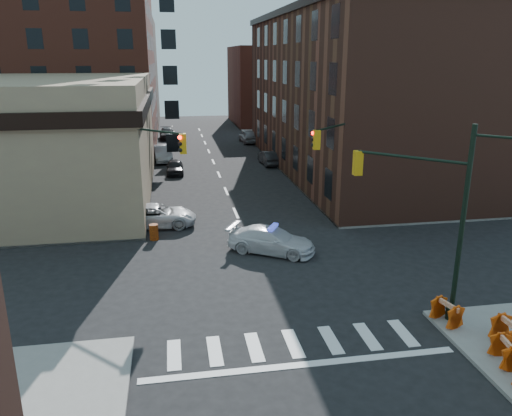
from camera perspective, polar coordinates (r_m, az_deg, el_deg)
name	(u,v)px	position (r m, az deg, el deg)	size (l,w,h in m)	color
ground	(261,271)	(25.68, 0.61, -7.24)	(140.00, 140.00, 0.00)	black
sidewalk_ne	(400,147)	(62.95, 16.18, 6.74)	(34.00, 54.50, 0.15)	gray
apartment_block	(39,43)	(64.65, -23.55, 16.94)	(25.00, 25.00, 24.00)	maroon
commercial_row_ne	(355,95)	(48.81, 11.24, 12.51)	(14.00, 34.00, 14.00)	#512B20
filler_nw	(92,73)	(85.89, -18.19, 14.47)	(20.00, 18.00, 16.00)	brown
filler_ne	(282,85)	(83.18, 3.04, 13.83)	(16.00, 16.00, 12.00)	maroon
signal_pole_se	(435,211)	(21.14, 19.78, -0.31)	(5.40, 5.27, 8.00)	black
signal_pole_nw	(143,170)	(29.09, -12.74, 4.26)	(3.58, 3.67, 8.00)	black
signal_pole_ne	(340,163)	(30.74, 9.63, 5.11)	(3.67, 3.58, 8.00)	black
tree_ne_near	(289,129)	(50.91, 3.74, 8.98)	(3.00, 3.00, 4.85)	black
tree_ne_far	(273,120)	(58.65, 1.92, 10.07)	(3.00, 3.00, 4.85)	black
police_car	(271,240)	(27.83, 1.77, -3.69)	(2.00, 4.92, 1.43)	silver
pickup	(155,216)	(32.65, -11.42, -0.85)	(2.40, 5.21, 1.45)	silver
parked_car_wnear	(175,167)	(47.18, -9.25, 4.67)	(1.54, 3.83, 1.30)	black
parked_car_wfar	(163,154)	(53.09, -10.62, 6.13)	(1.71, 4.90, 1.62)	#93949B
parked_car_wdeep	(167,134)	(67.83, -10.13, 8.38)	(1.96, 4.82, 1.40)	black
parked_car_enear	(269,158)	(50.58, 1.51, 5.76)	(1.49, 4.26, 1.40)	black
parked_car_efar	(249,136)	(63.82, -0.85, 8.21)	(1.92, 4.78, 1.63)	gray
pedestrian_a	(138,210)	(32.65, -13.30, -0.18)	(0.73, 0.48, 2.01)	black
pedestrian_b	(112,210)	(33.22, -16.09, -0.24)	(0.90, 0.70, 1.86)	black
pedestrian_c	(52,220)	(32.49, -22.25, -1.30)	(1.05, 0.44, 1.80)	black
barrel_road	(264,240)	(28.42, 0.91, -3.69)	(0.56, 0.56, 1.01)	#C85D09
barrel_bank	(154,232)	(30.38, -11.59, -2.71)	(0.53, 0.53, 0.95)	#EE4F0B
barricade_se_a	(447,313)	(21.93, 20.95, -11.11)	(1.26, 0.63, 0.94)	red
barricade_se_b	(506,352)	(20.18, 26.64, -14.49)	(1.20, 0.60, 0.90)	red
barricade_se_c	(509,333)	(21.30, 26.95, -12.66)	(1.35, 0.68, 1.01)	#C06109
barricade_nw_a	(126,226)	(31.35, -14.68, -1.99)	(1.31, 0.65, 0.98)	#DF5F0A
barricade_nw_b	(44,228)	(32.50, -23.07, -2.13)	(1.34, 0.67, 1.00)	red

